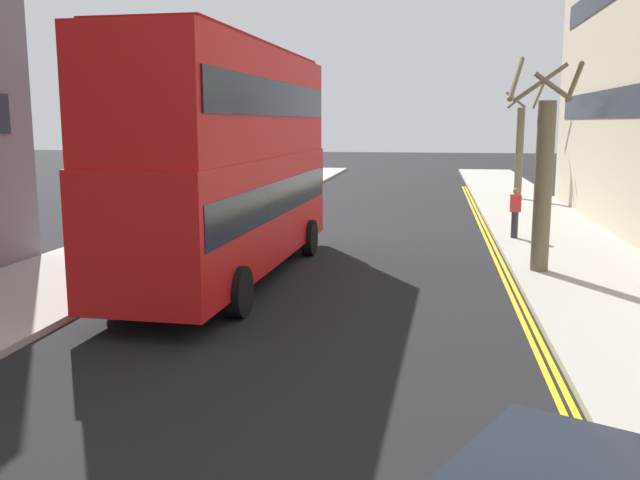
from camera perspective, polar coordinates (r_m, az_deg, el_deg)
sidewalk_right at (r=17.76m, az=22.29°, el=-3.36°), size 4.00×80.00×0.14m
sidewalk_left at (r=19.45m, az=-18.32°, el=-2.04°), size 4.00×80.00×0.14m
kerb_line_outer at (r=15.48m, az=16.31°, el=-5.11°), size 0.10×56.00×0.01m
kerb_line_inner at (r=15.46m, az=15.72°, el=-5.10°), size 0.10×56.00×0.01m
double_decker_bus_away at (r=17.08m, az=-7.40°, el=6.83°), size 3.07×10.88×5.64m
pedestrian_far at (r=23.30m, az=15.73°, el=2.24°), size 0.34×0.22×1.62m
street_tree_near at (r=18.17m, az=17.85°, el=4.94°), size 1.72×1.59×5.35m
street_tree_mid at (r=35.58m, az=16.09°, el=7.24°), size 1.74×1.71×5.54m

